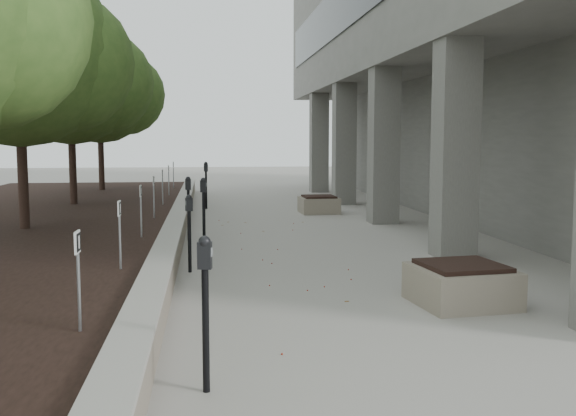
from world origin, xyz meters
TOP-DOWN VIEW (x-y plane):
  - ground at (0.00, 0.00)m, footprint 90.00×90.00m
  - retaining_wall at (-1.82, 9.00)m, footprint 0.39×26.00m
  - planting_bed at (-5.50, 9.00)m, footprint 7.00×26.00m
  - crabapple_tree_3 at (-4.80, 8.00)m, footprint 4.60×4.00m
  - crabapple_tree_4 at (-4.80, 13.00)m, footprint 4.60×4.00m
  - crabapple_tree_5 at (-4.80, 18.00)m, footprint 4.60×4.00m
  - parking_sign_2 at (-2.35, 0.50)m, footprint 0.04×0.22m
  - parking_sign_3 at (-2.35, 3.50)m, footprint 0.04×0.22m
  - parking_sign_4 at (-2.35, 6.50)m, footprint 0.04×0.22m
  - parking_sign_5 at (-2.35, 9.50)m, footprint 0.04×0.22m
  - parking_sign_6 at (-2.35, 12.50)m, footprint 0.04×0.22m
  - parking_sign_7 at (-2.35, 15.50)m, footprint 0.04×0.22m
  - parking_sign_8 at (-2.35, 18.50)m, footprint 0.04×0.22m
  - parking_meter_1 at (-1.17, -0.14)m, footprint 0.15×0.12m
  - parking_meter_2 at (-1.44, 5.14)m, footprint 0.15×0.12m
  - parking_meter_3 at (-1.55, 8.63)m, footprint 0.14×0.10m
  - parking_meter_4 at (-1.22, 7.65)m, footprint 0.16×0.13m
  - parking_meter_5 at (-1.18, 15.04)m, footprint 0.15×0.11m
  - planter_front at (2.21, 2.54)m, footprint 1.33×1.33m
  - planter_back at (2.13, 13.48)m, footprint 1.14×1.14m
  - berry_scatter at (-0.10, 5.00)m, footprint 3.30×14.10m

SIDE VIEW (x-z plane):
  - ground at x=0.00m, z-range 0.00..0.00m
  - berry_scatter at x=-0.10m, z-range 0.00..0.02m
  - planting_bed at x=-5.50m, z-range 0.00..0.40m
  - retaining_wall at x=-1.82m, z-range 0.00..0.50m
  - planter_back at x=2.13m, z-range 0.00..0.51m
  - planter_front at x=2.21m, z-range 0.00..0.56m
  - parking_meter_2 at x=-1.44m, z-range 0.00..1.29m
  - parking_meter_1 at x=-1.17m, z-range 0.00..1.39m
  - parking_meter_3 at x=-1.55m, z-range 0.00..1.39m
  - parking_meter_4 at x=-1.22m, z-range 0.00..1.42m
  - parking_meter_5 at x=-1.18m, z-range 0.00..1.47m
  - parking_sign_2 at x=-2.35m, z-range 0.40..1.36m
  - parking_sign_3 at x=-2.35m, z-range 0.40..1.36m
  - parking_sign_4 at x=-2.35m, z-range 0.40..1.36m
  - parking_sign_5 at x=-2.35m, z-range 0.40..1.36m
  - parking_sign_6 at x=-2.35m, z-range 0.40..1.36m
  - parking_sign_7 at x=-2.35m, z-range 0.40..1.36m
  - parking_sign_8 at x=-2.35m, z-range 0.40..1.36m
  - crabapple_tree_3 at x=-4.80m, z-range 0.40..5.84m
  - crabapple_tree_4 at x=-4.80m, z-range 0.40..5.84m
  - crabapple_tree_5 at x=-4.80m, z-range 0.40..5.84m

